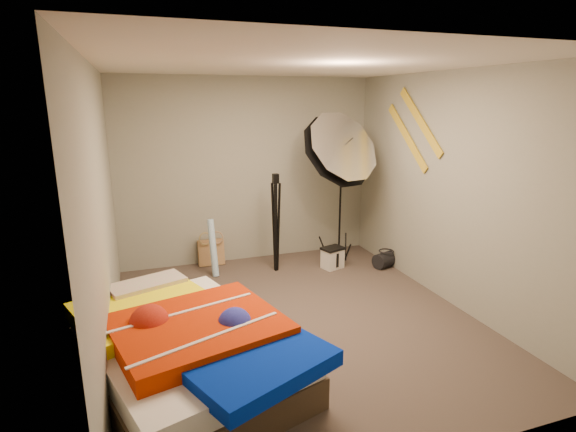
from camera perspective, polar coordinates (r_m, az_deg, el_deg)
name	(u,v)px	position (r m, az deg, el deg)	size (l,w,h in m)	color
floor	(298,320)	(4.73, 1.25, -13.07)	(4.00, 4.00, 0.00)	#4B4039
ceiling	(299,64)	(4.21, 1.44, 18.73)	(4.00, 4.00, 0.00)	silver
wall_back	(248,171)	(6.18, -5.12, 5.70)	(3.50, 3.50, 0.00)	gray
wall_front	(424,276)	(2.60, 16.92, -7.36)	(3.50, 3.50, 0.00)	gray
wall_left	(102,216)	(4.05, -22.55, -0.02)	(4.00, 4.00, 0.00)	gray
wall_right	(450,190)	(5.16, 19.92, 3.14)	(4.00, 4.00, 0.00)	gray
tote_bag	(211,252)	(6.24, -9.74, -4.57)	(0.35, 0.11, 0.35)	tan
wrapping_roll	(213,248)	(5.81, -9.49, -4.01)	(0.08, 0.08, 0.73)	#529CD4
camera_case	(333,258)	(6.07, 5.67, -5.39)	(0.27, 0.19, 0.27)	silver
duffel_bag	(386,260)	(6.23, 12.31, -5.43)	(0.21, 0.21, 0.34)	black
wall_stripe_upper	(420,121)	(5.55, 16.48, 11.44)	(0.02, 1.10, 0.10)	gold
wall_stripe_lower	(407,137)	(5.76, 14.89, 9.65)	(0.02, 1.10, 0.10)	gold
bed	(187,347)	(3.81, -12.75, -15.90)	(1.93, 2.30, 0.57)	#3F3123
photo_umbrella	(337,152)	(5.76, 6.29, 8.09)	(1.19, 0.92, 2.17)	black
camera_tripod	(276,216)	(5.78, -1.55, -0.03)	(0.08, 0.08, 1.29)	black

